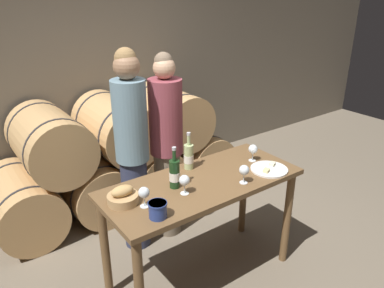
% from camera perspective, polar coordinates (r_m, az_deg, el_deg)
% --- Properties ---
extents(ground_plane, '(10.00, 10.00, 0.00)m').
position_cam_1_polar(ground_plane, '(3.30, 1.40, -19.35)').
color(ground_plane, '#726654').
extents(stone_wall_back, '(10.00, 0.12, 3.20)m').
position_cam_1_polar(stone_wall_back, '(4.30, -15.77, 13.84)').
color(stone_wall_back, '#706656').
rests_on(stone_wall_back, ground_plane).
extents(barrel_stack, '(2.63, 0.92, 1.18)m').
position_cam_1_polar(barrel_stack, '(4.08, -11.24, -1.73)').
color(barrel_stack, tan).
rests_on(barrel_stack, ground_plane).
extents(tasting_table, '(1.52, 0.65, 0.89)m').
position_cam_1_polar(tasting_table, '(2.85, 1.55, -8.02)').
color(tasting_table, brown).
rests_on(tasting_table, ground_plane).
extents(person_left, '(0.28, 0.28, 1.80)m').
position_cam_1_polar(person_left, '(3.18, -9.11, -0.85)').
color(person_left, '#2D334C').
rests_on(person_left, ground_plane).
extents(person_right, '(0.29, 0.29, 1.73)m').
position_cam_1_polar(person_right, '(3.35, -3.91, -0.35)').
color(person_right, '#756651').
rests_on(person_right, ground_plane).
extents(wine_bottle_red, '(0.08, 0.08, 0.31)m').
position_cam_1_polar(wine_bottle_red, '(2.65, -2.67, -4.53)').
color(wine_bottle_red, '#193819').
rests_on(wine_bottle_red, tasting_table).
extents(wine_bottle_white, '(0.08, 0.08, 0.30)m').
position_cam_1_polar(wine_bottle_white, '(2.91, -0.50, -1.90)').
color(wine_bottle_white, '#ADBC7F').
rests_on(wine_bottle_white, tasting_table).
extents(blue_crock, '(0.12, 0.12, 0.10)m').
position_cam_1_polar(blue_crock, '(2.35, -5.25, -9.86)').
color(blue_crock, navy).
rests_on(blue_crock, tasting_table).
extents(bread_basket, '(0.21, 0.21, 0.13)m').
position_cam_1_polar(bread_basket, '(2.53, -10.50, -7.89)').
color(bread_basket, tan).
rests_on(bread_basket, tasting_table).
extents(cheese_plate, '(0.29, 0.29, 0.04)m').
position_cam_1_polar(cheese_plate, '(2.99, 11.67, -3.77)').
color(cheese_plate, white).
rests_on(cheese_plate, tasting_table).
extents(wine_glass_far_left, '(0.07, 0.07, 0.14)m').
position_cam_1_polar(wine_glass_far_left, '(2.44, -7.34, -7.42)').
color(wine_glass_far_left, white).
rests_on(wine_glass_far_left, tasting_table).
extents(wine_glass_left, '(0.07, 0.07, 0.14)m').
position_cam_1_polar(wine_glass_left, '(2.57, -1.16, -5.62)').
color(wine_glass_left, white).
rests_on(wine_glass_left, tasting_table).
extents(wine_glass_center, '(0.07, 0.07, 0.14)m').
position_cam_1_polar(wine_glass_center, '(2.73, 7.95, -4.02)').
color(wine_glass_center, white).
rests_on(wine_glass_center, tasting_table).
extents(wine_glass_right, '(0.07, 0.07, 0.14)m').
position_cam_1_polar(wine_glass_right, '(3.08, 9.28, -0.83)').
color(wine_glass_right, white).
rests_on(wine_glass_right, tasting_table).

